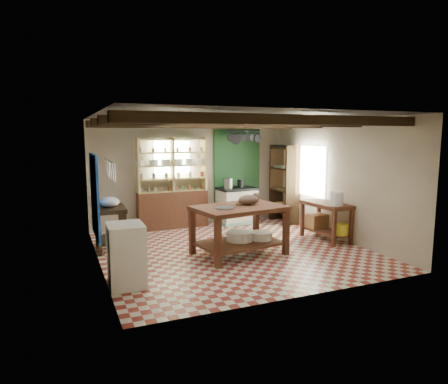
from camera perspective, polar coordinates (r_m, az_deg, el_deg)
name	(u,v)px	position (r m, az deg, el deg)	size (l,w,h in m)	color
floor	(232,250)	(8.00, 1.08, -8.31)	(5.00, 5.00, 0.02)	maroon
ceiling	(232,117)	(7.68, 1.14, 10.72)	(5.00, 5.00, 0.02)	#414045
wall_back	(191,173)	(10.05, -4.69, 2.68)	(5.00, 0.04, 2.60)	#C0B59B
wall_front	(306,206)	(5.56, 11.62, -1.92)	(5.00, 0.04, 2.60)	#C0B59B
wall_left	(97,192)	(7.10, -17.67, 0.03)	(0.04, 5.00, 2.60)	#C0B59B
wall_right	(336,179)	(9.03, 15.77, 1.77)	(0.04, 5.00, 2.60)	#C0B59B
ceiling_beams	(232,123)	(7.67, 1.13, 9.83)	(5.00, 3.80, 0.15)	#322111
blue_wall_patch	(95,196)	(8.02, -17.99, -0.54)	(0.04, 1.40, 1.60)	#164BA8
green_wall_patch	(237,174)	(10.48, 1.88, 2.65)	(1.30, 0.04, 2.30)	#1B4420
window_back	(172,158)	(9.86, -7.45, 4.86)	(0.90, 0.02, 0.80)	silver
window_right	(309,171)	(9.81, 12.07, 2.97)	(0.02, 1.30, 1.20)	silver
utensil_rail	(108,169)	(5.87, -16.19, 3.17)	(0.06, 0.90, 0.28)	black
pot_rack	(244,138)	(10.05, 2.91, 7.72)	(0.86, 0.12, 0.36)	black
shelving_unit	(172,183)	(9.73, -7.40, 1.27)	(1.70, 0.34, 2.20)	#DAC07D
tall_rack	(284,184)	(10.40, 8.58, 1.14)	(0.40, 0.86, 2.00)	#322111
work_table	(239,230)	(7.59, 2.16, -5.49)	(1.64, 1.10, 0.93)	brown
stove	(237,205)	(10.24, 1.85, -1.93)	(0.95, 0.64, 0.93)	silver
prep_table	(110,228)	(8.21, -15.92, -5.02)	(0.58, 0.85, 0.86)	#322111
white_cabinet	(126,255)	(6.23, -13.79, -8.72)	(0.52, 0.63, 0.94)	white
right_counter	(326,221)	(8.90, 14.35, -4.09)	(0.57, 1.14, 0.82)	brown
cat	(249,200)	(7.66, 3.53, -1.12)	(0.41, 0.31, 0.19)	#7B5E47
steel_tray	(225,208)	(7.27, 0.11, -2.27)	(0.35, 0.35, 0.02)	#97979E
basin_large	(240,236)	(7.69, 2.26, -6.31)	(0.51, 0.51, 0.18)	white
basin_small	(261,236)	(7.80, 5.33, -6.25)	(0.42, 0.42, 0.15)	white
kettle_left	(228,183)	(10.03, 0.62, 1.26)	(0.22, 0.22, 0.25)	#97979E
kettle_right	(240,183)	(10.21, 2.35, 1.23)	(0.16, 0.16, 0.20)	black
enamel_bowl	(109,202)	(8.11, -16.07, -1.38)	(0.39, 0.39, 0.20)	white
white_bucket	(336,199)	(8.51, 15.76, -0.95)	(0.28, 0.28, 0.28)	white
wicker_basket	(317,221)	(9.13, 13.10, -4.02)	(0.42, 0.34, 0.30)	#A66F42
yellow_tub	(340,229)	(8.59, 16.30, -5.13)	(0.31, 0.31, 0.23)	gold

